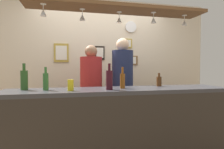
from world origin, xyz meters
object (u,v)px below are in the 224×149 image
at_px(picture_frame_crest, 100,53).
at_px(bottle_wine_dark_red, 109,79).
at_px(picture_frame_lower_pair, 130,60).
at_px(bottle_beer_green_import, 46,81).
at_px(drink_can, 71,85).
at_px(person_middle_red_shirt, 91,87).
at_px(wall_clock, 131,27).
at_px(person_right_navy_shirt, 122,81).
at_px(picture_frame_upper_small, 127,43).
at_px(bottle_beer_amber_tall, 123,80).
at_px(bottle_beer_brown_stubby, 159,81).
at_px(picture_frame_caricature, 61,53).
at_px(bottle_champagne_green, 24,79).

bearing_deg(picture_frame_crest, bottle_wine_dark_red, -95.00).
bearing_deg(picture_frame_lower_pair, bottle_beer_green_import, -136.35).
relative_size(drink_can, picture_frame_lower_pair, 0.41).
height_order(person_middle_red_shirt, wall_clock, wall_clock).
bearing_deg(wall_clock, drink_can, -128.46).
xyz_separation_m(person_middle_red_shirt, person_right_navy_shirt, (0.51, 0.00, 0.08)).
bearing_deg(drink_can, picture_frame_upper_small, 53.68).
relative_size(bottle_beer_amber_tall, bottle_beer_brown_stubby, 1.44).
relative_size(bottle_beer_green_import, picture_frame_upper_small, 1.18).
distance_m(person_middle_red_shirt, picture_frame_lower_pair, 1.17).
xyz_separation_m(bottle_beer_brown_stubby, picture_frame_caricature, (-1.32, 1.26, 0.45)).
relative_size(bottle_beer_green_import, bottle_champagne_green, 0.87).
height_order(person_middle_red_shirt, picture_frame_caricature, picture_frame_caricature).
bearing_deg(picture_frame_crest, picture_frame_lower_pair, 0.00).
bearing_deg(bottle_beer_amber_tall, bottle_wine_dark_red, -152.27).
xyz_separation_m(person_right_navy_shirt, picture_frame_lower_pair, (0.35, 0.66, 0.37)).
height_order(bottle_champagne_green, wall_clock, wall_clock).
relative_size(bottle_beer_amber_tall, picture_frame_caricature, 0.76).
height_order(bottle_champagne_green, picture_frame_crest, picture_frame_crest).
distance_m(person_middle_red_shirt, person_right_navy_shirt, 0.52).
height_order(person_right_navy_shirt, picture_frame_caricature, person_right_navy_shirt).
bearing_deg(drink_can, bottle_wine_dark_red, 0.26).
distance_m(bottle_champagne_green, wall_clock, 2.33).
bearing_deg(bottle_beer_green_import, bottle_beer_brown_stubby, 5.03).
bearing_deg(wall_clock, picture_frame_caricature, 179.73).
height_order(picture_frame_caricature, wall_clock, wall_clock).
bearing_deg(bottle_champagne_green, wall_clock, 37.33).
relative_size(bottle_beer_brown_stubby, wall_clock, 0.82).
bearing_deg(person_middle_red_shirt, drink_can, -110.85).
relative_size(bottle_beer_amber_tall, bottle_beer_green_import, 1.00).
height_order(bottle_beer_amber_tall, wall_clock, wall_clock).
xyz_separation_m(person_middle_red_shirt, picture_frame_lower_pair, (0.86, 0.66, 0.45)).
height_order(bottle_champagne_green, picture_frame_upper_small, picture_frame_upper_small).
height_order(bottle_wine_dark_red, picture_frame_upper_small, picture_frame_upper_small).
relative_size(person_right_navy_shirt, bottle_champagne_green, 5.88).
relative_size(bottle_champagne_green, drink_can, 2.46).
height_order(bottle_wine_dark_red, bottle_beer_brown_stubby, bottle_wine_dark_red).
relative_size(person_middle_red_shirt, picture_frame_lower_pair, 5.47).
distance_m(bottle_beer_amber_tall, bottle_beer_green_import, 0.89).
relative_size(picture_frame_lower_pair, wall_clock, 1.36).
bearing_deg(picture_frame_crest, person_right_navy_shirt, -67.94).
xyz_separation_m(person_right_navy_shirt, drink_can, (-0.83, -0.84, 0.03)).
xyz_separation_m(bottle_beer_green_import, picture_frame_upper_small, (1.37, 1.39, 0.63)).
bearing_deg(drink_can, person_middle_red_shirt, 69.15).
distance_m(bottle_beer_green_import, picture_frame_caricature, 1.45).
xyz_separation_m(person_right_navy_shirt, picture_frame_upper_small, (0.27, 0.66, 0.70)).
distance_m(person_middle_red_shirt, bottle_beer_amber_tall, 0.81).
bearing_deg(wall_clock, bottle_beer_green_import, -136.54).
bearing_deg(picture_frame_crest, bottle_champagne_green, -129.63).
bearing_deg(drink_can, person_right_navy_shirt, 45.42).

